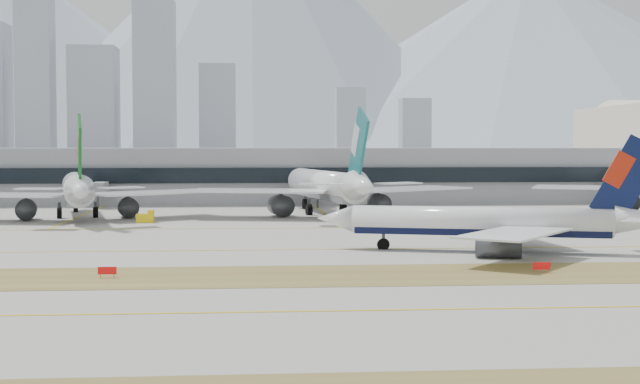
{
  "coord_description": "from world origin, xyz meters",
  "views": [
    {
      "loc": [
        -2.86,
        -138.43,
        15.72
      ],
      "look_at": [
        9.28,
        18.0,
        7.5
      ],
      "focal_mm": 50.0,
      "sensor_mm": 36.0,
      "label": 1
    }
  ],
  "objects": [
    {
      "name": "hold_sign_left",
      "position": [
        -19.92,
        -32.0,
        0.88
      ],
      "size": [
        2.2,
        0.15,
        1.35
      ],
      "color": "red",
      "rests_on": "ground"
    },
    {
      "name": "gse_c",
      "position": [
        19.74,
        46.59,
        1.05
      ],
      "size": [
        3.55,
        2.0,
        2.6
      ],
      "color": "yellow",
      "rests_on": "ground"
    },
    {
      "name": "taxiing_airliner",
      "position": [
        32.78,
        -9.98,
        4.24
      ],
      "size": [
        51.23,
        43.65,
        17.57
      ],
      "rotation": [
        0.0,
        0.0,
        2.86
      ],
      "color": "white",
      "rests_on": "ground"
    },
    {
      "name": "mountain_ridge",
      "position": [
        33.0,
        1404.14,
        181.85
      ],
      "size": [
        2830.0,
        1120.0,
        470.0
      ],
      "color": "#9EA8B7",
      "rests_on": "ground"
    },
    {
      "name": "city_skyline",
      "position": [
        -106.76,
        453.42,
        49.8
      ],
      "size": [
        342.0,
        49.8,
        140.0
      ],
      "color": "#9AA0AF",
      "rests_on": "ground"
    },
    {
      "name": "widebody_cathay",
      "position": [
        14.37,
        61.68,
        6.3
      ],
      "size": [
        65.37,
        64.81,
        23.7
      ],
      "rotation": [
        0.0,
        0.0,
        1.76
      ],
      "color": "white",
      "rests_on": "ground"
    },
    {
      "name": "widebody_eva",
      "position": [
        -40.23,
        56.58,
        5.89
      ],
      "size": [
        60.77,
        60.41,
        22.15
      ],
      "rotation": [
        0.0,
        0.0,
        1.78
      ],
      "color": "white",
      "rests_on": "ground"
    },
    {
      "name": "terminal",
      "position": [
        0.0,
        114.84,
        7.5
      ],
      "size": [
        280.0,
        43.1,
        15.0
      ],
      "color": "gray",
      "rests_on": "ground"
    },
    {
      "name": "gse_b",
      "position": [
        -24.26,
        44.42,
        1.05
      ],
      "size": [
        3.55,
        2.0,
        2.6
      ],
      "color": "yellow",
      "rests_on": "ground"
    },
    {
      "name": "hold_sign_right",
      "position": [
        32.77,
        -32.0,
        0.88
      ],
      "size": [
        2.2,
        0.15,
        1.35
      ],
      "color": "red",
      "rests_on": "ground"
    },
    {
      "name": "ground",
      "position": [
        0.0,
        0.0,
        0.0
      ],
      "size": [
        3000.0,
        3000.0,
        0.0
      ],
      "primitive_type": "plane",
      "color": "#A6A39B",
      "rests_on": "ground"
    },
    {
      "name": "apron_markings",
      "position": [
        0.0,
        -53.95,
        0.02
      ],
      "size": [
        360.0,
        122.22,
        0.06
      ],
      "color": "brown",
      "rests_on": "ground"
    }
  ]
}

